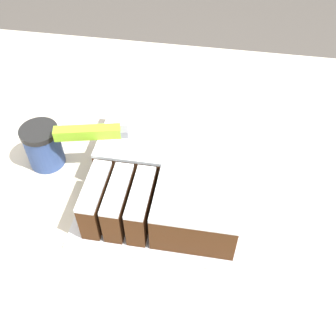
# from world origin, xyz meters

# --- Properties ---
(countertop) EXTENTS (1.40, 1.10, 0.91)m
(countertop) POSITION_xyz_m (0.00, 0.00, 0.46)
(countertop) COLOR beige
(countertop) RESTS_ON ground_plane
(cake_board) EXTENTS (0.32, 0.35, 0.01)m
(cake_board) POSITION_xyz_m (-0.03, 0.01, 0.92)
(cake_board) COLOR silver
(cake_board) RESTS_ON countertop
(cake) EXTENTS (0.28, 0.31, 0.09)m
(cake) POSITION_xyz_m (-0.02, 0.02, 0.96)
(cake) COLOR #472814
(cake) RESTS_ON cake_board
(knife) EXTENTS (0.33, 0.10, 0.02)m
(knife) POSITION_xyz_m (-0.16, 0.04, 1.01)
(knife) COLOR silver
(knife) RESTS_ON cake
(coffee_cup) EXTENTS (0.08, 0.08, 0.09)m
(coffee_cup) POSITION_xyz_m (-0.29, 0.03, 0.96)
(coffee_cup) COLOR #334C8C
(coffee_cup) RESTS_ON countertop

